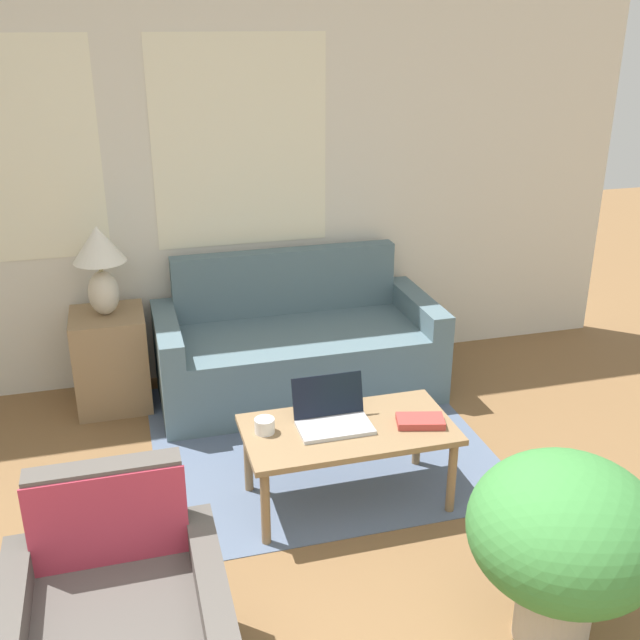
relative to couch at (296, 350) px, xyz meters
The scene contains 10 objects.
wall_back 1.41m from the couch, 153.61° to the left, with size 6.59×0.06×2.60m.
rug 0.72m from the couch, 93.93° to the right, with size 1.85×1.79×0.01m.
couch is the anchor object (origin of this frame).
side_table 1.16m from the couch, behind, with size 0.44×0.44×0.61m.
table_lamp 1.35m from the couch, behind, with size 0.31×0.31×0.55m.
coffee_table 1.28m from the couch, 92.07° to the right, with size 1.03×0.54×0.43m.
laptop 1.25m from the couch, 95.38° to the right, with size 0.36×0.27×0.22m.
cup_navy 1.31m from the couch, 110.35° to the right, with size 0.10×0.10×0.07m.
book_red 1.39m from the couch, 77.36° to the right, with size 0.25×0.18×0.04m.
potted_plant 2.40m from the couch, 79.04° to the right, with size 0.73×0.73×0.79m.
Camera 1 is at (-0.17, -1.09, 2.28)m, focal length 42.00 mm.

